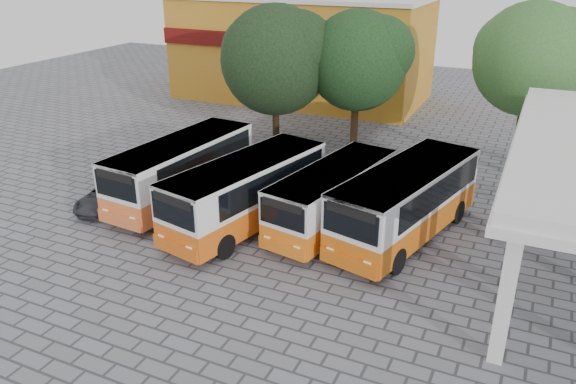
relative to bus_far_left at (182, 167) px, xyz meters
The scene contains 10 objects.
ground 8.51m from the bus_far_left, 24.56° to the right, with size 90.00×90.00×0.00m, color slate.
shophouse_block 22.91m from the bus_far_left, 98.66° to the left, with size 20.40×10.40×8.30m.
bus_far_left is the anchor object (origin of this frame).
bus_centre_left 4.37m from the bus_far_left, 15.19° to the right, with size 4.35×8.99×3.09m.
bus_centre_right 7.75m from the bus_far_left, ahead, with size 3.70×8.09×2.80m.
bus_far_right 10.93m from the bus_far_left, ahead, with size 4.70×9.26×3.17m.
tree_left 10.96m from the bus_far_left, 88.90° to the left, with size 7.10×6.76×8.71m.
tree_middle 13.51m from the bus_far_left, 67.83° to the left, with size 6.42×6.11×8.42m.
tree_right 20.03m from the bus_far_left, 41.71° to the left, with size 6.60×6.29×9.14m.
parked_car 3.80m from the bus_far_left, 144.77° to the right, with size 1.92×4.16×1.16m, color #2B2B33.
Camera 1 is at (7.88, -17.60, 11.44)m, focal length 35.00 mm.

